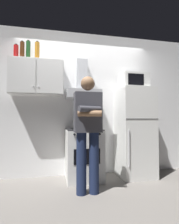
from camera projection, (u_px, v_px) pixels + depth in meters
ground_plane at (90, 184)px, 2.89m from camera, size 7.00×7.00×0.00m
back_wall_tiled at (83, 103)px, 3.53m from camera, size 4.80×0.10×2.70m
upper_cabinet at (37, 78)px, 3.15m from camera, size 0.90×0.37×0.60m
stove_oven at (84, 154)px, 3.14m from camera, size 0.60×0.62×0.87m
range_hood at (83, 88)px, 3.31m from camera, size 0.60×0.44×0.75m
refrigerator at (134, 132)px, 3.36m from camera, size 0.60×0.62×1.60m
microwave at (134, 81)px, 3.41m from camera, size 0.48×0.37×0.28m
person_standing at (88, 129)px, 2.56m from camera, size 0.38×0.33×1.64m
bottle_soda_red at (16, 52)px, 3.12m from camera, size 0.08×0.08×0.27m
bottle_rum_dark at (22, 50)px, 3.09m from camera, size 0.07×0.07×0.31m
bottle_liquor_amber at (37, 51)px, 3.14m from camera, size 0.08×0.08×0.33m
bottle_wine_green at (28, 51)px, 3.14m from camera, size 0.07×0.07×0.34m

